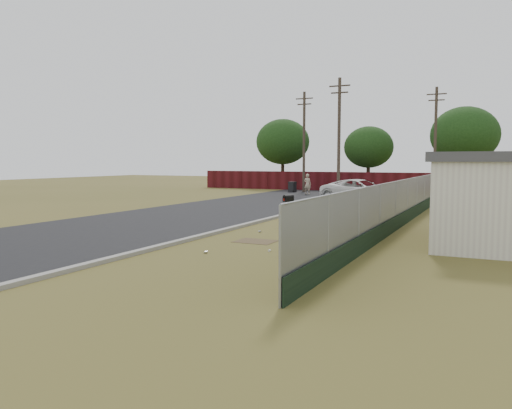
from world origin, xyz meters
The scene contains 12 objects.
ground centered at (0.00, 0.00, 0.00)m, with size 120.00×120.00×0.00m, color brown.
street centered at (-6.76, 8.05, 0.02)m, with size 15.10×60.00×0.12m.
chainlink_fence centered at (3.12, 1.03, 0.80)m, with size 0.10×27.06×2.02m.
privacy_fence centered at (-6.00, 25.00, 0.90)m, with size 30.00×0.12×1.80m, color #490F14.
utility_poles centered at (-3.67, 20.67, 4.69)m, with size 12.60×8.24×9.00m.
horizon_trees centered at (0.84, 23.56, 4.63)m, with size 33.32×31.94×7.78m.
fire_hydrant centered at (2.61, -6.98, 0.44)m, with size 0.43×0.43×0.95m.
mailbox centered at (-1.41, -0.45, 1.07)m, with size 0.36×0.59×1.35m.
pickup_truck centered at (-1.77, 13.91, 0.77)m, with size 2.57×5.57×1.55m, color white.
pedestrian centered at (-7.57, 19.08, 0.88)m, with size 0.64×0.42×1.75m, color tan.
trash_bin centered at (-9.86, 21.39, 0.49)m, with size 0.72×0.78×0.96m.
scattered_litter centered at (-0.45, -4.28, 0.04)m, with size 2.26×8.00×0.07m.
Camera 1 is at (6.76, -20.65, 2.83)m, focal length 35.00 mm.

